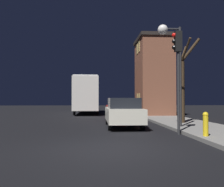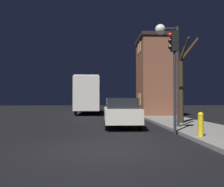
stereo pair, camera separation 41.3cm
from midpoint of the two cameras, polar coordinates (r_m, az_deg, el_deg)
ground_plane at (r=7.92m, az=-0.89°, el=-12.42°), size 120.00×120.00×0.00m
brick_building at (r=23.89m, az=10.21°, el=4.04°), size 3.15×4.66×7.23m
streetlamp at (r=13.33m, az=13.46°, el=10.05°), size 1.23×0.52×5.24m
traffic_light at (r=11.31m, az=14.96°, el=7.37°), size 0.43×0.24×4.52m
bare_tree at (r=15.45m, az=16.32°, el=2.44°), size 1.50×1.94×5.00m
bus at (r=27.98m, az=-4.89°, el=0.13°), size 2.47×10.19×3.85m
car_near_lane at (r=13.83m, az=2.91°, el=-4.24°), size 1.81×4.65×1.61m
car_mid_lane at (r=21.51m, az=1.95°, el=-3.26°), size 1.83×4.47×1.58m
fire_hydrant at (r=9.97m, az=20.72°, el=-6.45°), size 0.21×0.21×0.91m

